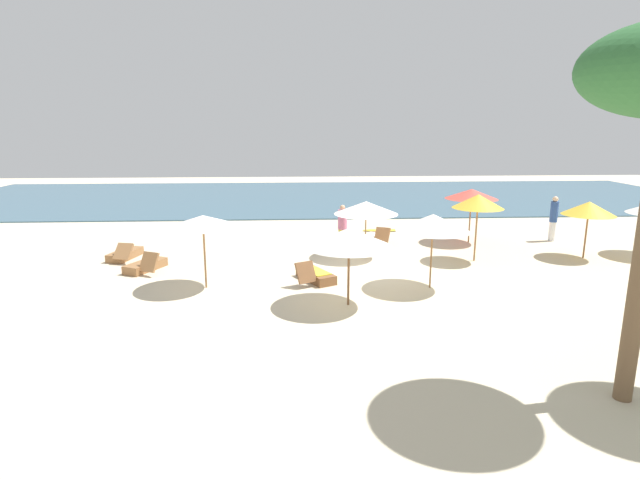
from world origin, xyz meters
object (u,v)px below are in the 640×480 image
Objects in this scene: umbrella_2 at (478,201)px; umbrella_5 at (349,238)px; lounger_2 at (373,238)px; person_1 at (553,218)px; umbrella_4 at (589,208)px; umbrella_7 at (472,194)px; lounger_4 at (315,275)px; person_0 at (342,226)px; lounger_3 at (125,254)px; umbrella_0 at (203,221)px; lounger_1 at (146,266)px; umbrella_1 at (433,223)px; umbrella_3 at (366,208)px; surfboard at (383,230)px.

umbrella_5 is (-4.89, -4.17, -0.27)m from umbrella_2.
person_1 is (7.34, -0.14, 0.77)m from lounger_2.
person_1 is at bearing 86.02° from umbrella_4.
umbrella_7 is 1.18× the size of person_1.
lounger_4 is (-9.72, -2.21, -1.62)m from umbrella_4.
umbrella_2 is at bearing -146.00° from person_1.
lounger_2 is at bearing 177.11° from umbrella_7.
person_0 is (-1.32, -0.74, 0.65)m from lounger_2.
umbrella_5 is at bearing -34.53° from lounger_3.
lounger_2 is 1.06× the size of person_0.
lounger_1 is at bearing 140.08° from umbrella_0.
umbrella_2 is 1.36× the size of lounger_4.
umbrella_0 is 6.56m from umbrella_1.
umbrella_3 reaches higher than person_1.
lounger_1 is 1.04× the size of person_0.
umbrella_3 reaches higher than person_0.
lounger_4 is at bearing -14.45° from lounger_1.
umbrella_0 is 1.25× the size of lounger_4.
umbrella_1 is 0.95× the size of umbrella_5.
lounger_4 is at bearing -24.04° from lounger_3.
umbrella_2 reaches higher than surfboard.
surfboard is (0.03, 8.05, -1.91)m from umbrella_1.
umbrella_3 is 8.30m from person_1.
umbrella_2 reaches higher than lounger_4.
umbrella_1 is 8.27m from surfboard.
lounger_1 is at bearing -167.27° from person_1.
lounger_4 is (6.63, -2.96, 0.01)m from lounger_3.
umbrella_7 is at bearing 16.02° from lounger_1.
umbrella_0 is 6.09m from umbrella_3.
lounger_4 is 0.93× the size of person_1.
person_0 is (-2.09, 5.11, -1.11)m from umbrella_1.
umbrella_5 is 7.39m from lounger_1.
lounger_4 is 4.51m from person_0.
person_0 is 0.90× the size of surfboard.
umbrella_5 is (-8.94, -4.36, 0.04)m from umbrella_4.
umbrella_7 is at bearing 36.87° from lounger_4.
person_0 is at bearing -125.75° from surfboard.
lounger_3 is (-1.16, 1.55, -0.00)m from lounger_1.
umbrella_7 is 4.27m from lounger_2.
person_1 is at bearing 37.62° from umbrella_5.
person_1 is at bearing 40.99° from umbrella_1.
lounger_3 is 0.97× the size of surfboard.
umbrella_3 is 1.23× the size of person_1.
umbrella_7 is at bearing -2.89° from lounger_2.
umbrella_3 is at bearing 168.88° from umbrella_2.
lounger_3 is at bearing 177.40° from umbrella_4.
umbrella_5 is 1.30× the size of lounger_2.
surfboard is (0.80, 2.20, -0.14)m from lounger_2.
umbrella_4 is 9.94m from umbrella_5.
umbrella_0 is at bearing -133.17° from person_0.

